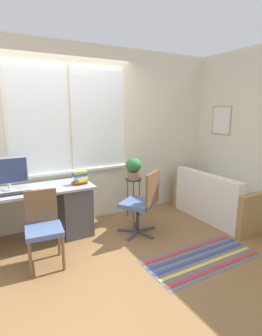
{
  "coord_description": "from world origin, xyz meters",
  "views": [
    {
      "loc": [
        -0.87,
        -3.19,
        1.74
      ],
      "look_at": [
        0.99,
        0.16,
        0.9
      ],
      "focal_mm": 28.0,
      "sensor_mm": 36.0,
      "label": 1
    }
  ],
  "objects_px": {
    "monitor": "(8,173)",
    "keyboard": "(13,194)",
    "potted_plant": "(134,168)",
    "desk_chair_wooden": "(43,226)",
    "book_stack": "(80,178)",
    "couch_loveseat": "(217,201)",
    "mouse": "(39,190)",
    "office_chair_swivel": "(142,202)",
    "plant_stand": "(133,184)"
  },
  "relations": [
    {
      "from": "book_stack",
      "to": "potted_plant",
      "type": "height_order",
      "value": "potted_plant"
    },
    {
      "from": "mouse",
      "to": "desk_chair_wooden",
      "type": "xyz_separation_m",
      "value": [
        -0.05,
        -0.45,
        -0.29
      ]
    },
    {
      "from": "monitor",
      "to": "keyboard",
      "type": "xyz_separation_m",
      "value": [
        0.02,
        -0.25,
        -0.22
      ]
    },
    {
      "from": "keyboard",
      "to": "mouse",
      "type": "bearing_deg",
      "value": -4.89
    },
    {
      "from": "monitor",
      "to": "mouse",
      "type": "xyz_separation_m",
      "value": [
        0.32,
        -0.27,
        -0.21
      ]
    },
    {
      "from": "monitor",
      "to": "mouse",
      "type": "distance_m",
      "value": 0.47
    },
    {
      "from": "couch_loveseat",
      "to": "plant_stand",
      "type": "relative_size",
      "value": 2.23
    },
    {
      "from": "monitor",
      "to": "book_stack",
      "type": "distance_m",
      "value": 0.92
    },
    {
      "from": "mouse",
      "to": "potted_plant",
      "type": "distance_m",
      "value": 1.5
    },
    {
      "from": "keyboard",
      "to": "desk_chair_wooden",
      "type": "height_order",
      "value": "desk_chair_wooden"
    },
    {
      "from": "office_chair_swivel",
      "to": "mouse",
      "type": "bearing_deg",
      "value": -49.6
    },
    {
      "from": "desk_chair_wooden",
      "to": "office_chair_swivel",
      "type": "height_order",
      "value": "office_chair_swivel"
    },
    {
      "from": "book_stack",
      "to": "desk_chair_wooden",
      "type": "bearing_deg",
      "value": -139.28
    },
    {
      "from": "desk_chair_wooden",
      "to": "potted_plant",
      "type": "relative_size",
      "value": 2.5
    },
    {
      "from": "keyboard",
      "to": "potted_plant",
      "type": "relative_size",
      "value": 1.28
    },
    {
      "from": "couch_loveseat",
      "to": "plant_stand",
      "type": "bearing_deg",
      "value": 62.14
    },
    {
      "from": "mouse",
      "to": "potted_plant",
      "type": "height_order",
      "value": "potted_plant"
    },
    {
      "from": "desk_chair_wooden",
      "to": "office_chair_swivel",
      "type": "distance_m",
      "value": 1.37
    },
    {
      "from": "mouse",
      "to": "monitor",
      "type": "bearing_deg",
      "value": 139.29
    },
    {
      "from": "office_chair_swivel",
      "to": "plant_stand",
      "type": "height_order",
      "value": "office_chair_swivel"
    },
    {
      "from": "monitor",
      "to": "desk_chair_wooden",
      "type": "xyz_separation_m",
      "value": [
        0.27,
        -0.72,
        -0.5
      ]
    },
    {
      "from": "book_stack",
      "to": "office_chair_swivel",
      "type": "relative_size",
      "value": 0.24
    },
    {
      "from": "mouse",
      "to": "office_chair_swivel",
      "type": "distance_m",
      "value": 1.39
    },
    {
      "from": "keyboard",
      "to": "plant_stand",
      "type": "relative_size",
      "value": 0.65
    },
    {
      "from": "desk_chair_wooden",
      "to": "couch_loveseat",
      "type": "xyz_separation_m",
      "value": [
        2.76,
        0.0,
        -0.19
      ]
    },
    {
      "from": "office_chair_swivel",
      "to": "monitor",
      "type": "bearing_deg",
      "value": -55.5
    },
    {
      "from": "mouse",
      "to": "book_stack",
      "type": "distance_m",
      "value": 0.58
    },
    {
      "from": "potted_plant",
      "to": "couch_loveseat",
      "type": "bearing_deg",
      "value": -27.86
    },
    {
      "from": "book_stack",
      "to": "monitor",
      "type": "bearing_deg",
      "value": 168.11
    },
    {
      "from": "monitor",
      "to": "plant_stand",
      "type": "relative_size",
      "value": 0.73
    },
    {
      "from": "book_stack",
      "to": "potted_plant",
      "type": "relative_size",
      "value": 0.66
    },
    {
      "from": "office_chair_swivel",
      "to": "couch_loveseat",
      "type": "bearing_deg",
      "value": 142.16
    },
    {
      "from": "desk_chair_wooden",
      "to": "potted_plant",
      "type": "bearing_deg",
      "value": 28.44
    },
    {
      "from": "monitor",
      "to": "potted_plant",
      "type": "height_order",
      "value": "monitor"
    },
    {
      "from": "desk_chair_wooden",
      "to": "couch_loveseat",
      "type": "distance_m",
      "value": 2.77
    },
    {
      "from": "monitor",
      "to": "mouse",
      "type": "height_order",
      "value": "monitor"
    },
    {
      "from": "monitor",
      "to": "office_chair_swivel",
      "type": "xyz_separation_m",
      "value": [
        1.64,
        -0.64,
        -0.48
      ]
    },
    {
      "from": "monitor",
      "to": "desk_chair_wooden",
      "type": "height_order",
      "value": "monitor"
    },
    {
      "from": "monitor",
      "to": "mouse",
      "type": "bearing_deg",
      "value": -40.71
    },
    {
      "from": "book_stack",
      "to": "plant_stand",
      "type": "xyz_separation_m",
      "value": [
        0.92,
        0.11,
        -0.24
      ]
    },
    {
      "from": "desk_chair_wooden",
      "to": "mouse",
      "type": "bearing_deg",
      "value": 88.96
    },
    {
      "from": "mouse",
      "to": "keyboard",
      "type": "bearing_deg",
      "value": 175.11
    },
    {
      "from": "monitor",
      "to": "office_chair_swivel",
      "type": "height_order",
      "value": "monitor"
    },
    {
      "from": "monitor",
      "to": "keyboard",
      "type": "relative_size",
      "value": 1.11
    },
    {
      "from": "plant_stand",
      "to": "potted_plant",
      "type": "distance_m",
      "value": 0.26
    },
    {
      "from": "monitor",
      "to": "book_stack",
      "type": "xyz_separation_m",
      "value": [
        0.89,
        -0.19,
        -0.13
      ]
    },
    {
      "from": "book_stack",
      "to": "mouse",
      "type": "bearing_deg",
      "value": -171.3
    },
    {
      "from": "keyboard",
      "to": "office_chair_swivel",
      "type": "xyz_separation_m",
      "value": [
        1.62,
        -0.39,
        -0.26
      ]
    },
    {
      "from": "monitor",
      "to": "keyboard",
      "type": "distance_m",
      "value": 0.33
    },
    {
      "from": "potted_plant",
      "to": "desk_chair_wooden",
      "type": "bearing_deg",
      "value": -157.3
    }
  ]
}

